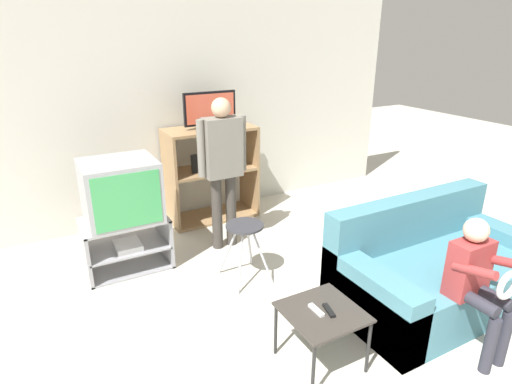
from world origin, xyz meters
The scene contains 12 objects.
wall_back centered at (0.00, 4.17, 1.30)m, with size 6.40×0.06×2.60m.
tv_stand centered at (-0.81, 3.13, 0.25)m, with size 0.80×0.53×0.51m.
television_main centered at (-0.80, 3.13, 0.80)m, with size 0.67×0.59×0.58m.
media_shelf centered at (0.41, 3.84, 0.58)m, with size 1.07×0.51×1.14m.
television_flat centered at (0.41, 3.83, 1.33)m, with size 0.63×0.20×0.42m.
folding_stool centered at (0.11, 2.38, 0.46)m, with size 0.39×0.43×0.56m.
snack_table centered at (0.07, 1.15, 0.39)m, with size 0.50×0.50×0.43m.
remote_control_black centered at (0.10, 1.13, 0.44)m, with size 0.04×0.14×0.02m, color black.
remote_control_white centered at (0.02, 1.17, 0.44)m, with size 0.04×0.14×0.02m, color silver.
couch centered at (1.37, 1.30, 0.28)m, with size 1.76×0.95×0.85m.
person_standing_adult centered at (0.22, 3.08, 0.97)m, with size 0.53×0.20×1.60m.
person_seated_child centered at (1.09, 0.76, 0.60)m, with size 0.33×0.43×1.02m.
Camera 1 is at (-1.48, -0.74, 2.21)m, focal length 30.00 mm.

